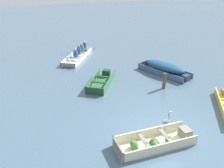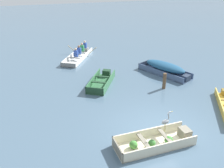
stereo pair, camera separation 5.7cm
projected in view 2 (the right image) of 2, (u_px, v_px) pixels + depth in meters
name	position (u px, v px, depth m)	size (l,w,h in m)	color
ground_plane	(162.00, 132.00, 10.01)	(80.00, 80.00, 0.00)	slate
dinghy_cream_foreground	(157.00, 141.00, 9.21)	(3.01, 1.17, 0.41)	beige
skiff_slate_blue_near_moored	(165.00, 68.00, 15.24)	(2.44, 3.47, 0.71)	#475B7F
skiff_green_mid_moored	(102.00, 81.00, 14.10)	(2.20, 2.82, 0.41)	#387047
rowboat_white_with_crew	(79.00, 55.00, 18.17)	(2.87, 3.77, 0.88)	white
heron_on_dinghy	(166.00, 121.00, 9.14)	(0.46, 0.20, 0.84)	olive
mooring_post	(164.00, 81.00, 13.39)	(0.18, 0.18, 0.88)	brown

